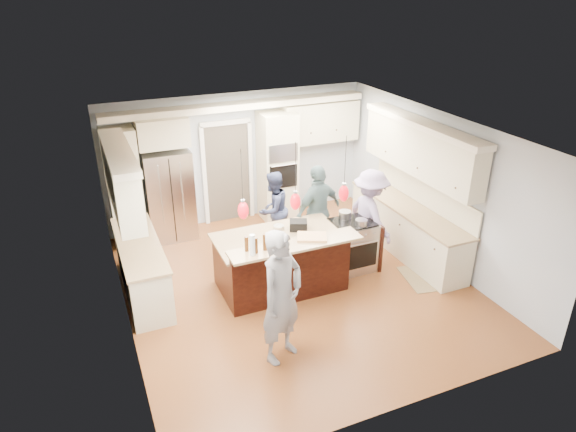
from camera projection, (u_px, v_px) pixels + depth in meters
name	position (u px, v px, depth m)	size (l,w,h in m)	color
ground_plane	(296.00, 285.00, 8.74)	(6.00, 6.00, 0.00)	brown
room_shell	(297.00, 186.00, 7.97)	(5.54, 6.04, 2.72)	#B2BCC6
refrigerator	(169.00, 195.00, 10.01)	(0.90, 0.70, 1.80)	#B7B7BC
oven_column	(278.00, 167.00, 10.74)	(0.72, 0.69, 2.30)	beige
back_upper_cabinets	(205.00, 150.00, 10.06)	(5.30, 0.61, 2.54)	beige
right_counter_run	(411.00, 200.00, 9.41)	(0.64, 3.10, 2.51)	beige
left_cabinets	(135.00, 236.00, 8.09)	(0.64, 2.30, 2.51)	beige
kitchen_island	(281.00, 261.00, 8.51)	(2.10, 1.46, 1.12)	black
island_range	(353.00, 245.00, 9.08)	(0.82, 0.71, 0.92)	#B7B7BC
pendant_lights	(295.00, 201.00, 7.46)	(1.75, 0.15, 1.03)	black
person_bar_end	(282.00, 297.00, 6.72)	(0.70, 0.46, 1.92)	gray
person_far_left	(273.00, 209.00, 9.75)	(0.73, 0.57, 1.50)	navy
person_far_right	(318.00, 211.00, 9.36)	(1.03, 0.43, 1.76)	slate
person_range_side	(370.00, 216.00, 9.22)	(1.12, 0.64, 1.73)	#9989B8
floor_rug	(422.00, 278.00, 8.93)	(0.60, 0.88, 0.01)	olive
water_bottle	(252.00, 245.00, 7.34)	(0.08, 0.08, 0.33)	silver
beer_bottle_a	(247.00, 244.00, 7.47)	(0.06, 0.06, 0.23)	#42220B
beer_bottle_b	(265.00, 242.00, 7.50)	(0.06, 0.06, 0.26)	#42220B
beer_bottle_c	(256.00, 245.00, 7.42)	(0.06, 0.06, 0.24)	#42220B
drink_can	(280.00, 244.00, 7.58)	(0.07, 0.07, 0.13)	#B7B7BC
cutting_board	(312.00, 237.00, 7.89)	(0.45, 0.32, 0.04)	tan
pot_large	(345.00, 214.00, 8.99)	(0.22, 0.22, 0.13)	#B7B7BC
pot_small	(361.00, 222.00, 8.73)	(0.20, 0.20, 0.10)	#B7B7BC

